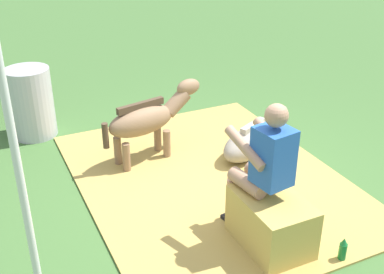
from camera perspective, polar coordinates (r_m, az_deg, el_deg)
The scene contains 9 objects.
ground_plane at distance 5.46m, azimuth 2.97°, elevation -5.65°, with size 24.00×24.00×0.00m, color #426B33.
hay_patch at distance 5.55m, azimuth 2.08°, elevation -4.91°, with size 3.56×2.76×0.02m, color tan.
hay_bale at distance 4.53m, azimuth 9.12°, elevation -9.76°, with size 0.76×0.52×0.51m, color tan.
person_seated at distance 4.36m, azimuth 8.22°, elevation -3.16°, with size 0.69×0.48×1.39m.
pony_standing at distance 5.76m, azimuth -5.14°, elevation 2.10°, with size 0.49×1.33×0.89m.
pony_lying at distance 6.06m, azimuth 7.06°, elevation -0.31°, with size 0.83×1.32×0.42m.
soda_bottle at distance 4.59m, azimuth 17.07°, elevation -12.42°, with size 0.07×0.07×0.24m.
water_barrel at distance 6.71m, azimuth -18.15°, elevation 3.80°, with size 0.57×0.57×0.92m, color #B2B2B7.
tent_pole_left at distance 3.65m, azimuth -19.38°, elevation -4.10°, with size 0.06×0.06×2.29m, color silver.
Camera 1 is at (-4.04, 2.23, 2.92)m, focal length 46.03 mm.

